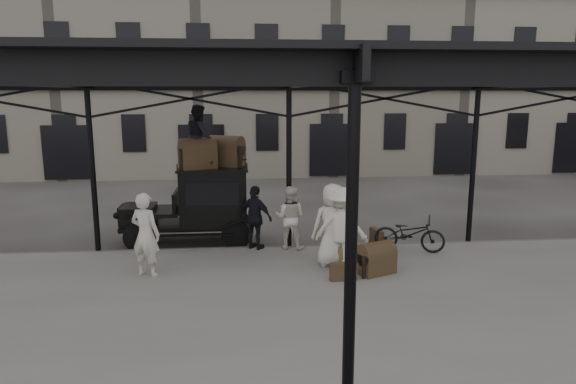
{
  "coord_description": "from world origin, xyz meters",
  "views": [
    {
      "loc": [
        -1.18,
        -11.23,
        4.19
      ],
      "look_at": [
        -0.06,
        1.6,
        1.7
      ],
      "focal_mm": 32.0,
      "sensor_mm": 36.0,
      "label": 1
    }
  ],
  "objects_px": {
    "taxi": "(203,201)",
    "steamer_trunk_roof_near": "(198,156)",
    "porter_official": "(256,218)",
    "porter_left": "(146,234)",
    "steamer_trunk_platform": "(376,260)",
    "bicycle": "(409,233)"
  },
  "relations": [
    {
      "from": "porter_official",
      "to": "porter_left",
      "type": "bearing_deg",
      "value": 71.17
    },
    {
      "from": "steamer_trunk_roof_near",
      "to": "porter_official",
      "type": "bearing_deg",
      "value": -52.59
    },
    {
      "from": "porter_official",
      "to": "steamer_trunk_platform",
      "type": "height_order",
      "value": "porter_official"
    },
    {
      "from": "steamer_trunk_roof_near",
      "to": "bicycle",
      "type": "bearing_deg",
      "value": -36.26
    },
    {
      "from": "steamer_trunk_roof_near",
      "to": "taxi",
      "type": "bearing_deg",
      "value": 50.7
    },
    {
      "from": "porter_left",
      "to": "bicycle",
      "type": "height_order",
      "value": "porter_left"
    },
    {
      "from": "taxi",
      "to": "porter_official",
      "type": "relative_size",
      "value": 2.16
    },
    {
      "from": "taxi",
      "to": "bicycle",
      "type": "bearing_deg",
      "value": -17.66
    },
    {
      "from": "porter_official",
      "to": "taxi",
      "type": "bearing_deg",
      "value": -3.7
    },
    {
      "from": "porter_left",
      "to": "bicycle",
      "type": "xyz_separation_m",
      "value": [
        6.45,
        1.24,
        -0.48
      ]
    },
    {
      "from": "porter_official",
      "to": "bicycle",
      "type": "distance_m",
      "value": 4.01
    },
    {
      "from": "bicycle",
      "to": "steamer_trunk_roof_near",
      "type": "bearing_deg",
      "value": 95.22
    },
    {
      "from": "taxi",
      "to": "porter_left",
      "type": "height_order",
      "value": "taxi"
    },
    {
      "from": "bicycle",
      "to": "steamer_trunk_roof_near",
      "type": "height_order",
      "value": "steamer_trunk_roof_near"
    },
    {
      "from": "porter_left",
      "to": "steamer_trunk_roof_near",
      "type": "height_order",
      "value": "steamer_trunk_roof_near"
    },
    {
      "from": "porter_official",
      "to": "steamer_trunk_roof_near",
      "type": "bearing_deg",
      "value": 4.13
    },
    {
      "from": "steamer_trunk_roof_near",
      "to": "steamer_trunk_platform",
      "type": "relative_size",
      "value": 1.13
    },
    {
      "from": "taxi",
      "to": "bicycle",
      "type": "xyz_separation_m",
      "value": [
        5.4,
        -1.72,
        -0.58
      ]
    },
    {
      "from": "taxi",
      "to": "bicycle",
      "type": "relative_size",
      "value": 2.03
    },
    {
      "from": "bicycle",
      "to": "steamer_trunk_platform",
      "type": "relative_size",
      "value": 2.16
    },
    {
      "from": "taxi",
      "to": "steamer_trunk_roof_near",
      "type": "bearing_deg",
      "value": -108.07
    },
    {
      "from": "porter_left",
      "to": "bicycle",
      "type": "relative_size",
      "value": 1.06
    }
  ]
}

